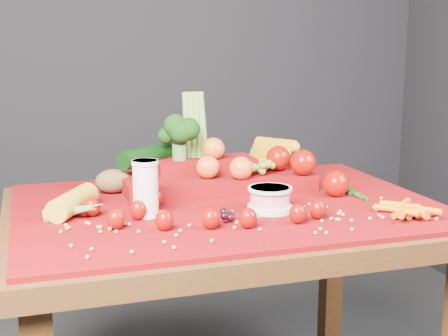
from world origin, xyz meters
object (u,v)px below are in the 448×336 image
object	(u,v)px
table	(226,243)
milk_glass	(145,186)
produce_mound	(222,169)
yogurt_bowl	(270,198)

from	to	relation	value
table	milk_glass	bearing A→B (deg)	-165.24
milk_glass	produce_mound	size ratio (longest dim) A/B	0.23
milk_glass	produce_mound	bearing A→B (deg)	40.17
table	yogurt_bowl	bearing A→B (deg)	-52.41
milk_glass	table	bearing A→B (deg)	14.76
table	produce_mound	xyz separation A→B (m)	(0.04, 0.16, 0.16)
yogurt_bowl	produce_mound	xyz separation A→B (m)	(-0.04, 0.26, 0.02)
table	produce_mound	distance (m)	0.23
table	yogurt_bowl	size ratio (longest dim) A/B	10.02
yogurt_bowl	produce_mound	bearing A→B (deg)	98.81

